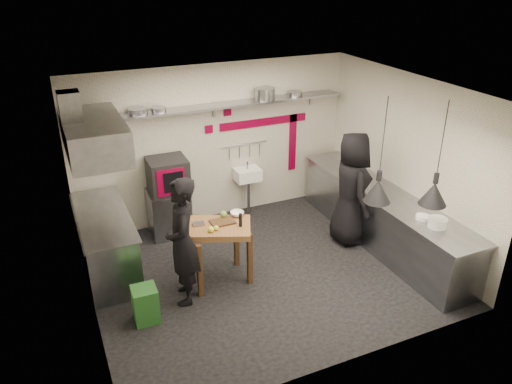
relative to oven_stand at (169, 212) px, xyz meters
name	(u,v)px	position (x,y,z in m)	size (l,w,h in m)	color
floor	(264,272)	(0.99, -1.76, -0.40)	(5.00, 5.00, 0.00)	black
ceiling	(265,91)	(0.99, -1.76, 2.40)	(5.00, 5.00, 0.00)	beige
wall_back	(215,143)	(0.99, 0.34, 1.00)	(5.00, 0.04, 2.80)	beige
wall_front	(347,265)	(0.99, -3.86, 1.00)	(5.00, 0.04, 2.80)	beige
wall_left	(81,224)	(-1.51, -1.76, 1.00)	(0.04, 4.20, 2.80)	beige
wall_right	(406,162)	(3.49, -1.76, 1.00)	(0.04, 4.20, 2.80)	beige
red_band_horiz	(264,122)	(1.94, 0.32, 1.28)	(1.70, 0.02, 0.14)	maroon
red_band_vert	(292,143)	(2.54, 0.32, 0.80)	(0.14, 0.02, 1.10)	maroon
red_tile_a	(227,112)	(1.24, 0.32, 1.55)	(0.14, 0.02, 0.14)	maroon
red_tile_b	(209,129)	(0.89, 0.32, 1.28)	(0.14, 0.02, 0.14)	maroon
back_shelf	(217,106)	(0.99, 0.16, 1.72)	(4.60, 0.34, 0.04)	gray
shelf_bracket_left	(99,123)	(-0.91, 0.31, 1.62)	(0.04, 0.06, 0.24)	gray
shelf_bracket_mid	(214,110)	(0.99, 0.31, 1.62)	(0.04, 0.06, 0.24)	gray
shelf_bracket_right	(311,98)	(2.89, 0.31, 1.62)	(0.04, 0.06, 0.24)	gray
pan_far_left	(138,111)	(-0.32, 0.16, 1.79)	(0.31, 0.31, 0.09)	gray
pan_mid_left	(159,109)	(0.01, 0.16, 1.78)	(0.24, 0.24, 0.07)	gray
stock_pot	(265,94)	(1.88, 0.16, 1.84)	(0.35, 0.35, 0.20)	gray
pan_right	(295,94)	(2.47, 0.16, 1.78)	(0.25, 0.25, 0.08)	gray
oven_stand	(169,212)	(0.00, 0.00, 0.00)	(0.66, 0.60, 0.80)	gray
combi_oven	(168,175)	(0.03, -0.01, 0.69)	(0.63, 0.59, 0.58)	black
oven_door	(171,182)	(0.00, -0.30, 0.69)	(0.46, 0.03, 0.46)	maroon
oven_glass	(174,182)	(0.04, -0.32, 0.69)	(0.32, 0.01, 0.34)	black
hand_sink	(247,174)	(1.54, 0.16, 0.38)	(0.46, 0.34, 0.22)	white
sink_tap	(247,165)	(1.54, 0.16, 0.56)	(0.03, 0.03, 0.14)	gray
sink_drain	(248,197)	(1.54, 0.12, -0.06)	(0.06, 0.06, 0.66)	gray
utensil_rail	(244,144)	(1.54, 0.30, 0.92)	(0.02, 0.02, 0.90)	gray
counter_right	(382,219)	(3.14, -1.76, 0.05)	(0.70, 3.80, 0.90)	gray
counter_right_top	(385,194)	(3.14, -1.76, 0.52)	(0.76, 3.90, 0.03)	gray
plate_stack	(438,223)	(3.11, -2.98, 0.60)	(0.26, 0.26, 0.13)	white
small_bowl_right	(423,217)	(3.09, -2.71, 0.56)	(0.20, 0.20, 0.05)	white
counter_left	(106,244)	(-1.16, -0.71, 0.05)	(0.70, 1.90, 0.90)	gray
counter_left_top	(102,217)	(-1.16, -0.71, 0.52)	(0.76, 2.00, 0.03)	gray
extractor_hood	(94,136)	(-1.11, -0.71, 1.75)	(0.78, 1.60, 0.50)	gray
hood_duct	(70,110)	(-1.36, -0.71, 2.15)	(0.28, 0.28, 0.50)	gray
green_bin	(145,304)	(-0.91, -2.14, -0.15)	(0.32, 0.32, 0.50)	#246024
prep_table	(219,253)	(0.30, -1.67, 0.06)	(0.92, 0.64, 0.92)	brown
cutting_board	(223,222)	(0.39, -1.62, 0.53)	(0.34, 0.24, 0.03)	#432B18
pepper_mill	(240,220)	(0.59, -1.82, 0.62)	(0.05, 0.05, 0.20)	black
lemon_a	(211,230)	(0.15, -1.81, 0.56)	(0.09, 0.09, 0.09)	yellow
lemon_b	(216,228)	(0.23, -1.79, 0.56)	(0.07, 0.07, 0.07)	yellow
veg_ball	(224,214)	(0.46, -1.47, 0.57)	(0.10, 0.10, 0.10)	olive
steel_tray	(199,224)	(0.06, -1.54, 0.54)	(0.17, 0.11, 0.03)	gray
bowl	(237,214)	(0.66, -1.50, 0.55)	(0.20, 0.20, 0.06)	white
heat_lamp_near	(382,151)	(2.28, -2.62, 1.67)	(0.38, 0.38, 1.47)	black
heat_lamp_far	(440,155)	(2.85, -3.07, 1.69)	(0.37, 0.37, 1.42)	black
chef_left	(183,242)	(-0.29, -1.90, 0.52)	(0.67, 0.44, 1.84)	black
chef_right	(351,189)	(2.69, -1.45, 0.56)	(0.93, 0.61, 1.91)	black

